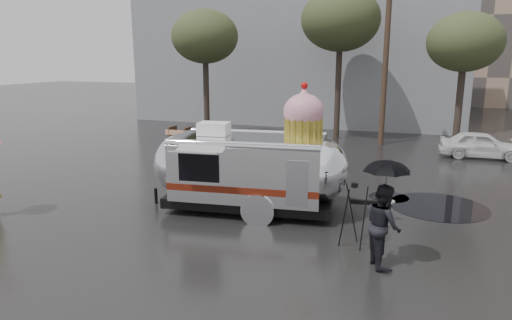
% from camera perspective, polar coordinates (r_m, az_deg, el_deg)
% --- Properties ---
extents(ground, '(120.00, 120.00, 0.00)m').
position_cam_1_polar(ground, '(11.91, -2.52, -9.10)').
color(ground, black).
rests_on(ground, ground).
extents(puddles, '(9.14, 3.17, 0.01)m').
position_cam_1_polar(puddles, '(15.25, 12.30, -4.42)').
color(puddles, black).
rests_on(puddles, ground).
extents(grey_building, '(22.00, 12.00, 13.00)m').
position_cam_1_polar(grey_building, '(35.26, 6.30, 16.03)').
color(grey_building, slate).
rests_on(grey_building, ground).
extents(utility_pole, '(1.60, 0.28, 9.00)m').
position_cam_1_polar(utility_pole, '(24.30, 15.95, 12.72)').
color(utility_pole, '#473323').
rests_on(utility_pole, ground).
extents(tree_left, '(3.64, 3.64, 6.95)m').
position_cam_1_polar(tree_left, '(25.81, -6.40, 15.01)').
color(tree_left, '#382D26').
rests_on(tree_left, ground).
extents(tree_mid, '(4.20, 4.20, 8.03)m').
position_cam_1_polar(tree_mid, '(25.65, 10.53, 16.81)').
color(tree_mid, '#382D26').
rests_on(tree_mid, ground).
extents(tree_right, '(3.36, 3.36, 6.42)m').
position_cam_1_polar(tree_right, '(23.32, 24.67, 13.16)').
color(tree_right, '#382D26').
rests_on(tree_right, ground).
extents(barricade_row, '(4.30, 0.80, 1.00)m').
position_cam_1_polar(barricade_row, '(22.76, -6.12, 2.78)').
color(barricade_row, '#473323').
rests_on(barricade_row, ground).
extents(airstream_trailer, '(7.11, 3.23, 3.85)m').
position_cam_1_polar(airstream_trailer, '(13.19, -0.45, -0.76)').
color(airstream_trailer, silver).
rests_on(airstream_trailer, ground).
extents(person_right, '(0.81, 1.00, 1.82)m').
position_cam_1_polar(person_right, '(10.22, 15.62, -7.88)').
color(person_right, black).
rests_on(person_right, ground).
extents(umbrella_black, '(1.21, 1.21, 2.38)m').
position_cam_1_polar(umbrella_black, '(9.91, 15.98, -2.17)').
color(umbrella_black, black).
rests_on(umbrella_black, ground).
extents(tripod, '(0.63, 0.63, 1.57)m').
position_cam_1_polar(tripod, '(11.04, 12.10, -5.95)').
color(tripod, black).
rests_on(tripod, ground).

